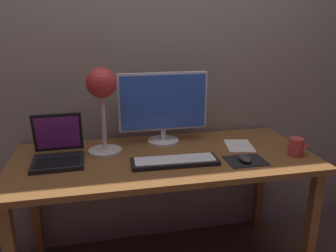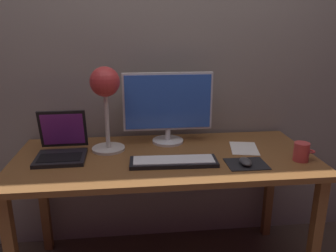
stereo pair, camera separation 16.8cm
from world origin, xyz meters
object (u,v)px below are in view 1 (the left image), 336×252
at_px(keyboard_main, 175,161).
at_px(coffee_mug, 296,147).
at_px(mouse, 245,159).
at_px(laptop, 58,148).
at_px(desk_lamp, 102,92).
at_px(monitor, 163,105).

height_order(keyboard_main, coffee_mug, coffee_mug).
height_order(mouse, coffee_mug, coffee_mug).
relative_size(laptop, coffee_mug, 2.48).
bearing_deg(coffee_mug, desk_lamp, 165.22).
bearing_deg(keyboard_main, coffee_mug, -2.53).
distance_m(keyboard_main, desk_lamp, 0.52).
xyz_separation_m(keyboard_main, desk_lamp, (-0.34, 0.23, 0.33)).
bearing_deg(laptop, desk_lamp, 13.74).
distance_m(laptop, desk_lamp, 0.37).
distance_m(monitor, laptop, 0.62).
distance_m(monitor, mouse, 0.56).
relative_size(keyboard_main, coffee_mug, 3.92).
xyz_separation_m(desk_lamp, coffee_mug, (1.00, -0.26, -0.29)).
relative_size(laptop, desk_lamp, 0.61).
distance_m(laptop, mouse, 0.96).
distance_m(monitor, keyboard_main, 0.39).
xyz_separation_m(monitor, coffee_mug, (0.65, -0.35, -0.18)).
height_order(laptop, mouse, laptop).
relative_size(desk_lamp, mouse, 4.84).
xyz_separation_m(monitor, laptop, (-0.58, -0.15, -0.16)).
xyz_separation_m(desk_lamp, mouse, (0.69, -0.29, -0.32)).
xyz_separation_m(monitor, desk_lamp, (-0.35, -0.09, 0.11)).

